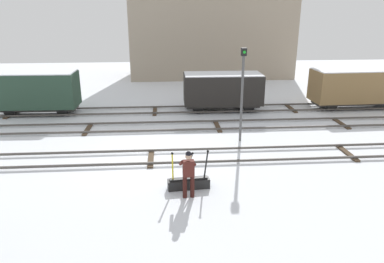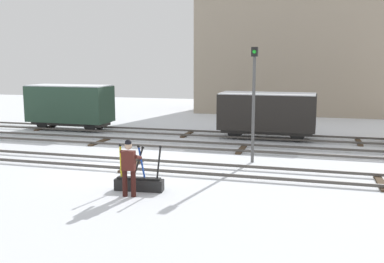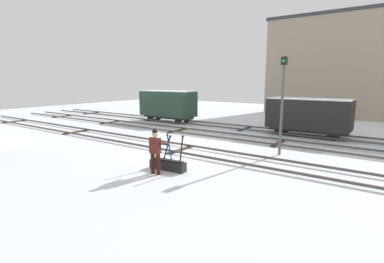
{
  "view_description": "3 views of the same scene",
  "coord_description": "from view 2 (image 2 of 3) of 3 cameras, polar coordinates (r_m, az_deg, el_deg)",
  "views": [
    {
      "loc": [
        0.7,
        -14.64,
        6.24
      ],
      "look_at": [
        1.86,
        0.97,
        0.9
      ],
      "focal_mm": 34.06,
      "sensor_mm": 36.0,
      "label": 1
    },
    {
      "loc": [
        6.57,
        -15.1,
        3.97
      ],
      "look_at": [
        1.87,
        1.89,
        1.15
      ],
      "focal_mm": 41.29,
      "sensor_mm": 36.0,
      "label": 2
    },
    {
      "loc": [
        8.36,
        -11.08,
        3.46
      ],
      "look_at": [
        0.45,
        0.35,
        0.96
      ],
      "focal_mm": 26.65,
      "sensor_mm": 36.0,
      "label": 3
    }
  ],
  "objects": [
    {
      "name": "ground_plane",
      "position": [
        16.94,
        -7.85,
        -4.56
      ],
      "size": [
        60.0,
        60.0,
        0.0
      ],
      "primitive_type": "plane",
      "color": "silver"
    },
    {
      "name": "track_siding_near",
      "position": [
        20.81,
        -3.23,
        -1.64
      ],
      "size": [
        44.0,
        1.94,
        0.18
      ],
      "color": "#4C4742",
      "rests_on": "ground_plane"
    },
    {
      "name": "rail_worker",
      "position": [
        13.12,
        -8.15,
        -4.25
      ],
      "size": [
        0.58,
        0.69,
        1.71
      ],
      "rotation": [
        0.0,
        0.0,
        0.1
      ],
      "color": "#351511",
      "rests_on": "ground_plane"
    },
    {
      "name": "switch_lever_frame",
      "position": [
        13.84,
        -6.84,
        -6.58
      ],
      "size": [
        1.55,
        0.51,
        1.45
      ],
      "rotation": [
        0.0,
        0.0,
        0.1
      ],
      "color": "black",
      "rests_on": "ground_plane"
    },
    {
      "name": "track_siding_far",
      "position": [
        23.96,
        -0.66,
        -0.2
      ],
      "size": [
        44.0,
        1.94,
        0.18
      ],
      "color": "#4C4742",
      "rests_on": "ground_plane"
    },
    {
      "name": "freight_car_far_end",
      "position": [
        26.62,
        -15.51,
        3.39
      ],
      "size": [
        4.85,
        2.09,
        2.61
      ],
      "rotation": [
        0.0,
        0.0,
        -0.02
      ],
      "color": "#2D2B28",
      "rests_on": "ground_plane"
    },
    {
      "name": "apartment_building",
      "position": [
        35.59,
        13.27,
        10.14
      ],
      "size": [
        15.08,
        6.08,
        9.54
      ],
      "color": "gray",
      "rests_on": "ground_plane"
    },
    {
      "name": "track_main_line",
      "position": [
        16.91,
        -7.86,
        -4.2
      ],
      "size": [
        44.0,
        1.94,
        0.18
      ],
      "color": "#4C4742",
      "rests_on": "ground_plane"
    },
    {
      "name": "signal_post",
      "position": [
        17.31,
        7.98,
        4.81
      ],
      "size": [
        0.24,
        0.32,
        4.5
      ],
      "color": "#4C4C4C",
      "rests_on": "ground_plane"
    },
    {
      "name": "freight_car_back_track",
      "position": [
        22.98,
        9.68,
        2.43
      ],
      "size": [
        4.89,
        2.15,
        2.37
      ],
      "rotation": [
        0.0,
        0.0,
        -0.02
      ],
      "color": "#2D2B28",
      "rests_on": "ground_plane"
    }
  ]
}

